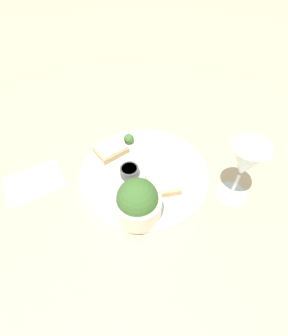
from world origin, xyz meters
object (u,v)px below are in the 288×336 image
Objects in this scene: sauce_ramekin at (130,172)px; napkin at (34,183)px; cheese_toast_far at (111,149)px; wine_glass at (245,163)px; cheese_toast_near at (163,183)px; salad_bowl at (137,202)px.

napkin is at bearing 172.26° from sauce_ramekin.
wine_glass is (0.29, -0.19, 0.10)m from cheese_toast_far.
napkin is (-0.50, 0.13, -0.12)m from wine_glass.
napkin is at bearing -163.97° from cheese_toast_far.
cheese_toast_near is 0.47× the size of napkin.
wine_glass is 1.01× the size of napkin.
wine_glass is (0.25, -0.10, 0.09)m from sauce_ramekin.
sauce_ramekin is 0.48× the size of cheese_toast_far.
cheese_toast_far is at bearing 16.03° from napkin.
salad_bowl reaches higher than napkin.
salad_bowl is at bearing -30.38° from napkin.
sauce_ramekin is 0.29× the size of napkin.
sauce_ramekin is 0.28× the size of wine_glass.
salad_bowl is 1.08× the size of cheese_toast_far.
cheese_toast_near is (0.08, -0.05, -0.00)m from sauce_ramekin.
napkin is (-0.25, 0.15, -0.06)m from salad_bowl.
cheese_toast_near is at bearing -33.22° from sauce_ramekin.
salad_bowl is at bearing -79.11° from cheese_toast_far.
salad_bowl is at bearing -176.34° from wine_glass.
sauce_ramekin is (-0.00, 0.11, -0.03)m from salad_bowl.
cheese_toast_near is at bearing -14.47° from napkin.
sauce_ramekin is 0.10m from cheese_toast_far.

